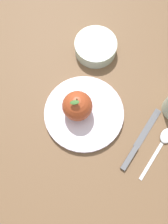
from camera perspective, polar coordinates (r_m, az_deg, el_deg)
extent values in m
plane|color=brown|center=(0.73, 3.58, -1.38)|extent=(2.40, 2.40, 0.00)
cylinder|color=silver|center=(0.72, 0.00, -0.30)|extent=(0.23, 0.23, 0.02)
torus|color=silver|center=(0.72, 0.00, -0.20)|extent=(0.23, 0.23, 0.01)
sphere|color=#9E3D1E|center=(0.68, -1.53, 1.38)|extent=(0.08, 0.08, 0.08)
cylinder|color=#4C3319|center=(0.63, -1.63, 2.77)|extent=(0.00, 0.00, 0.01)
ellipsoid|color=#386628|center=(0.63, -2.16, 2.20)|extent=(0.02, 0.03, 0.01)
cylinder|color=#B2C6B2|center=(0.80, 2.67, 14.59)|extent=(0.13, 0.13, 0.04)
torus|color=#B2C6B2|center=(0.79, 2.72, 15.25)|extent=(0.13, 0.13, 0.01)
cylinder|color=#8E9F8E|center=(0.79, 2.72, 15.17)|extent=(0.10, 0.10, 0.01)
cube|color=#59595E|center=(0.74, 14.30, -3.56)|extent=(0.13, 0.02, 0.00)
cube|color=#59595E|center=(0.71, 10.30, -10.30)|extent=(0.07, 0.01, 0.01)
ellipsoid|color=silver|center=(0.74, 18.35, -5.16)|extent=(0.05, 0.03, 0.01)
cube|color=silver|center=(0.72, 15.13, -10.70)|extent=(0.12, 0.01, 0.01)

